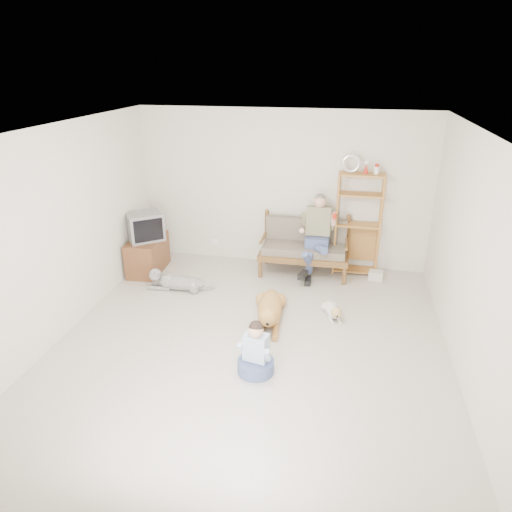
% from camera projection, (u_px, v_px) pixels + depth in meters
% --- Properties ---
extents(floor, '(5.50, 5.50, 0.00)m').
position_uv_depth(floor, '(250.00, 345.00, 5.91)').
color(floor, beige).
rests_on(floor, ground).
extents(ceiling, '(5.50, 5.50, 0.00)m').
position_uv_depth(ceiling, '(249.00, 132.00, 4.85)').
color(ceiling, white).
rests_on(ceiling, ground).
extents(wall_back, '(5.00, 0.00, 5.00)m').
position_uv_depth(wall_back, '(283.00, 190.00, 7.86)').
color(wall_back, beige).
rests_on(wall_back, ground).
extents(wall_front, '(5.00, 0.00, 5.00)m').
position_uv_depth(wall_front, '(160.00, 409.00, 2.90)').
color(wall_front, beige).
rests_on(wall_front, ground).
extents(wall_left, '(0.00, 5.50, 5.50)m').
position_uv_depth(wall_left, '(59.00, 234.00, 5.83)').
color(wall_left, beige).
rests_on(wall_left, ground).
extents(wall_right, '(0.00, 5.50, 5.50)m').
position_uv_depth(wall_right, '(476.00, 266.00, 4.93)').
color(wall_right, beige).
rests_on(wall_right, ground).
extents(loveseat, '(1.50, 0.70, 0.95)m').
position_uv_depth(loveseat, '(305.00, 246.00, 7.79)').
color(loveseat, brown).
rests_on(loveseat, ground).
extents(man, '(0.53, 0.76, 1.23)m').
position_uv_depth(man, '(315.00, 242.00, 7.52)').
color(man, '#4A5989').
rests_on(man, loveseat).
extents(etagere, '(0.77, 0.34, 2.03)m').
position_uv_depth(etagere, '(358.00, 223.00, 7.62)').
color(etagere, '#9F6932').
rests_on(etagere, ground).
extents(book_stack, '(0.25, 0.20, 0.15)m').
position_uv_depth(book_stack, '(376.00, 275.00, 7.66)').
color(book_stack, white).
rests_on(book_stack, ground).
extents(tv_stand, '(0.56, 0.93, 0.60)m').
position_uv_depth(tv_stand, '(147.00, 255.00, 7.90)').
color(tv_stand, brown).
rests_on(tv_stand, ground).
extents(crt_tv, '(0.72, 0.70, 0.47)m').
position_uv_depth(crt_tv, '(145.00, 226.00, 7.65)').
color(crt_tv, slate).
rests_on(crt_tv, tv_stand).
extents(wall_outlet, '(0.12, 0.02, 0.08)m').
position_uv_depth(wall_outlet, '(215.00, 241.00, 8.48)').
color(wall_outlet, white).
rests_on(wall_outlet, ground).
extents(golden_retriever, '(0.45, 1.38, 0.42)m').
position_uv_depth(golden_retriever, '(270.00, 310.00, 6.40)').
color(golden_retriever, '#B7783F').
rests_on(golden_retriever, ground).
extents(shaggy_dog, '(1.13, 0.31, 0.33)m').
position_uv_depth(shaggy_dog, '(175.00, 282.00, 7.31)').
color(shaggy_dog, silver).
rests_on(shaggy_dog, ground).
extents(terrier, '(0.30, 0.63, 0.24)m').
position_uv_depth(terrier, '(333.00, 311.00, 6.52)').
color(terrier, beige).
rests_on(terrier, ground).
extents(child, '(0.43, 0.43, 0.68)m').
position_uv_depth(child, '(256.00, 354.00, 5.31)').
color(child, '#4A5989').
rests_on(child, ground).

